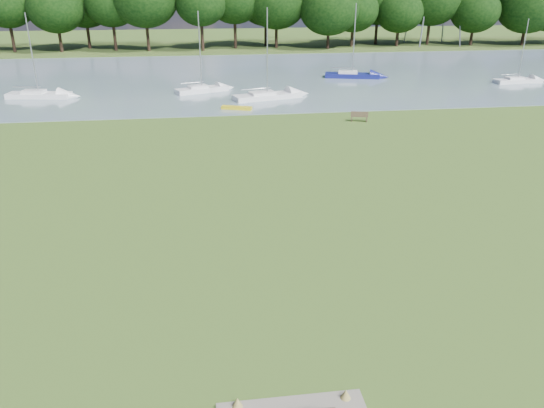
{
  "coord_description": "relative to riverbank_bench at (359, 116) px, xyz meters",
  "views": [
    {
      "loc": [
        -2.1,
        -24.1,
        11.2
      ],
      "look_at": [
        0.94,
        -2.0,
        1.67
      ],
      "focal_mm": 35.0,
      "sensor_mm": 36.0,
      "label": 1
    }
  ],
  "objects": [
    {
      "name": "sailboat_1",
      "position": [
        5.13,
        20.7,
        0.08
      ],
      "size": [
        6.73,
        3.46,
        8.49
      ],
      "rotation": [
        0.0,
        0.0,
        -0.27
      ],
      "color": "navy",
      "rests_on": "river"
    },
    {
      "name": "ground",
      "position": [
        -11.21,
        -18.5,
        -0.45
      ],
      "size": [
        220.0,
        220.0,
        0.0
      ],
      "primitive_type": "plane",
      "color": "olive"
    },
    {
      "name": "sailboat_0",
      "position": [
        -6.61,
        10.02,
        0.05
      ],
      "size": [
        7.14,
        3.71,
        8.61
      ],
      "rotation": [
        0.0,
        0.0,
        0.27
      ],
      "color": "white",
      "rests_on": "river"
    },
    {
      "name": "sailboat_3",
      "position": [
        -29.44,
        13.64,
        0.06
      ],
      "size": [
        6.45,
        2.66,
        8.14
      ],
      "rotation": [
        0.0,
        0.0,
        -0.15
      ],
      "color": "white",
      "rests_on": "river"
    },
    {
      "name": "sailboat_5",
      "position": [
        23.16,
        14.75,
        0.02
      ],
      "size": [
        5.55,
        1.86,
        7.02
      ],
      "rotation": [
        0.0,
        0.0,
        0.06
      ],
      "color": "white",
      "rests_on": "river"
    },
    {
      "name": "far_bank",
      "position": [
        -11.21,
        53.5,
        -0.45
      ],
      "size": [
        220.0,
        20.0,
        0.4
      ],
      "primitive_type": "cube",
      "color": "#4C6626",
      "rests_on": "ground"
    },
    {
      "name": "tree_line",
      "position": [
        -2.87,
        49.5,
        6.66
      ],
      "size": [
        159.73,
        9.94,
        12.03
      ],
      "color": "black",
      "rests_on": "far_bank"
    },
    {
      "name": "sailboat_2",
      "position": [
        -13.06,
        14.21,
        0.07
      ],
      "size": [
        5.77,
        3.57,
        8.12
      ],
      "rotation": [
        0.0,
        0.0,
        0.39
      ],
      "color": "white",
      "rests_on": "river"
    },
    {
      "name": "riverbank_bench",
      "position": [
        0.0,
        0.0,
        0.0
      ],
      "size": [
        1.51,
        0.79,
        0.89
      ],
      "rotation": [
        0.0,
        0.0,
        -0.26
      ],
      "color": "brown",
      "rests_on": "ground"
    },
    {
      "name": "river",
      "position": [
        -11.21,
        23.5,
        -0.45
      ],
      "size": [
        220.0,
        40.0,
        0.1
      ],
      "primitive_type": "cube",
      "color": "slate",
      "rests_on": "ground"
    },
    {
      "name": "kayak",
      "position": [
        -9.96,
        5.74,
        -0.26
      ],
      "size": [
        2.88,
        1.6,
        0.28
      ],
      "primitive_type": "cube",
      "rotation": [
        0.0,
        0.0,
        -0.35
      ],
      "color": "yellow",
      "rests_on": "river"
    }
  ]
}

